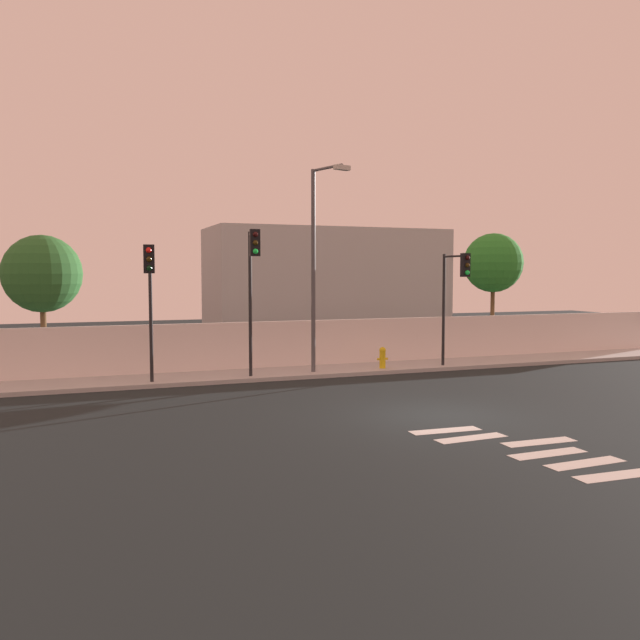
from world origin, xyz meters
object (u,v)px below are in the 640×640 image
street_lamp_curbside (317,255)px  roadside_tree_midleft (493,263)px  traffic_light_left (150,283)px  traffic_light_center (253,272)px  fire_hydrant (383,357)px  roadside_tree_leftmost (42,274)px  traffic_light_right (455,284)px

street_lamp_curbside → roadside_tree_midleft: street_lamp_curbside is taller
traffic_light_left → street_lamp_curbside: 6.24m
traffic_light_center → roadside_tree_midleft: size_ratio=0.90×
traffic_light_center → fire_hydrant: size_ratio=6.21×
traffic_light_left → roadside_tree_leftmost: 5.14m
traffic_light_left → fire_hydrant: traffic_light_left is taller
traffic_light_center → roadside_tree_leftmost: size_ratio=0.99×
traffic_light_center → roadside_tree_midleft: (12.50, 3.71, 0.42)m
traffic_light_center → fire_hydrant: traffic_light_center is taller
traffic_light_left → roadside_tree_leftmost: (-3.37, 3.87, 0.29)m
traffic_light_left → traffic_light_center: bearing=2.6°
street_lamp_curbside → traffic_light_left: bearing=-172.2°
traffic_light_left → roadside_tree_leftmost: size_ratio=0.88×
street_lamp_curbside → fire_hydrant: size_ratio=9.04×
roadside_tree_leftmost → traffic_light_center: bearing=-28.4°
traffic_light_left → roadside_tree_midleft: size_ratio=0.80×
traffic_light_left → roadside_tree_midleft: bearing=13.6°
traffic_light_left → traffic_light_right: (11.60, 0.15, -0.10)m
traffic_light_left → street_lamp_curbside: street_lamp_curbside is taller
street_lamp_curbside → fire_hydrant: bearing=2.1°
street_lamp_curbside → roadside_tree_leftmost: bearing=162.2°
traffic_light_center → street_lamp_curbside: size_ratio=0.69×
fire_hydrant → traffic_light_right: bearing=-16.0°
traffic_light_left → traffic_light_center: 3.50m
traffic_light_left → traffic_light_right: bearing=0.7°
roadside_tree_leftmost → roadside_tree_midleft: 19.36m
traffic_light_right → roadside_tree_leftmost: roadside_tree_leftmost is taller
traffic_light_right → street_lamp_curbside: 5.65m
traffic_light_left → roadside_tree_leftmost: roadside_tree_leftmost is taller
traffic_light_right → fire_hydrant: (-2.74, 0.79, -2.82)m
roadside_tree_leftmost → traffic_light_right: bearing=-14.0°
street_lamp_curbside → roadside_tree_midleft: size_ratio=1.32×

